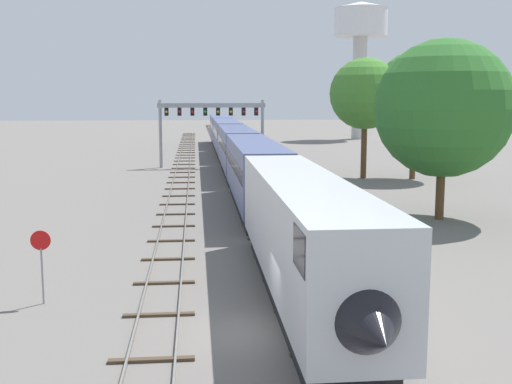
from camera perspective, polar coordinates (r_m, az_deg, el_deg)
ground_plane at (r=21.82m, az=0.39°, el=-12.60°), size 400.00×400.00×0.00m
track_main at (r=80.72m, az=-2.54°, el=3.01°), size 2.60×200.00×0.16m
track_near at (r=60.76m, az=-6.75°, el=1.12°), size 2.60×160.00×0.16m
passenger_train at (r=64.56m, az=-1.82°, el=3.88°), size 3.04×100.72×4.80m
signal_gantry at (r=71.58m, az=-4.02°, el=6.75°), size 12.10×0.49×7.56m
water_tower at (r=122.44m, az=9.42°, el=14.13°), size 10.01×10.01×25.31m
stop_sign at (r=25.50m, az=-18.81°, el=-5.53°), size 0.76×0.08×2.88m
trackside_tree_left at (r=62.36m, az=9.83°, el=8.72°), size 6.85×6.85×11.63m
trackside_tree_mid at (r=62.73m, az=14.19°, el=8.95°), size 7.29×7.29×12.25m
trackside_tree_right at (r=42.11m, az=16.59°, el=7.23°), size 8.78×8.78×11.55m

